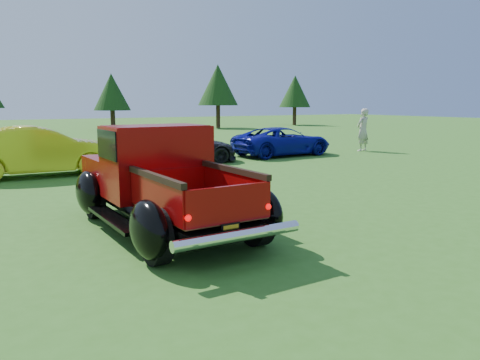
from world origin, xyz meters
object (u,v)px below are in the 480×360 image
at_px(show_car_yellow, 40,151).
at_px(show_car_blue, 282,141).
at_px(tree_east, 218,85).
at_px(show_car_grey, 180,146).
at_px(tree_mid_right, 112,92).
at_px(pickup_truck, 157,179).
at_px(tree_far_east, 295,91).
at_px(spectator, 363,130).

distance_m(show_car_yellow, show_car_blue, 9.53).
relative_size(tree_east, show_car_grey, 1.29).
xyz_separation_m(tree_mid_right, pickup_truck, (-7.21, -28.75, -2.12)).
height_order(tree_east, tree_far_east, tree_east).
bearing_deg(show_car_grey, spectator, -83.44).
height_order(tree_far_east, show_car_yellow, tree_far_east).
height_order(tree_mid_right, show_car_blue, tree_mid_right).
distance_m(tree_east, show_car_grey, 23.93).
bearing_deg(tree_east, show_car_blue, -110.81).
relative_size(show_car_grey, show_car_blue, 0.98).
bearing_deg(show_car_yellow, tree_far_east, -48.28).
bearing_deg(tree_east, tree_mid_right, 176.82).
distance_m(tree_mid_right, pickup_truck, 29.71).
height_order(tree_east, pickup_truck, tree_east).
xyz_separation_m(tree_mid_right, show_car_blue, (1.32, -20.70, -2.38)).
relative_size(pickup_truck, spectator, 2.55).
distance_m(tree_mid_right, tree_far_east, 18.01).
bearing_deg(tree_mid_right, show_car_yellow, -110.80).
bearing_deg(show_car_grey, tree_east, -22.68).
relative_size(tree_far_east, spectator, 2.50).
distance_m(pickup_truck, show_car_grey, 8.86).
distance_m(show_car_blue, spectator, 4.22).
relative_size(show_car_yellow, show_car_blue, 1.07).
height_order(tree_mid_right, tree_east, tree_east).
xyz_separation_m(tree_mid_right, show_car_grey, (-3.33, -20.78, -2.37)).
relative_size(tree_east, pickup_truck, 1.10).
bearing_deg(tree_far_east, spectator, -120.06).
relative_size(pickup_truck, show_car_yellow, 1.08).
height_order(show_car_yellow, show_car_grey, show_car_yellow).
height_order(show_car_grey, show_car_blue, show_car_grey).
distance_m(tree_mid_right, show_car_blue, 20.88).
relative_size(tree_mid_right, show_car_yellow, 0.97).
relative_size(show_car_yellow, spectator, 2.36).
distance_m(tree_east, tree_far_east, 9.06).
relative_size(show_car_yellow, show_car_grey, 1.09).
height_order(tree_far_east, spectator, tree_far_east).
distance_m(pickup_truck, show_car_yellow, 7.29).
xyz_separation_m(tree_far_east, show_car_grey, (-21.33, -21.28, -2.64)).
bearing_deg(show_car_blue, show_car_grey, 89.13).
bearing_deg(tree_far_east, pickup_truck, -130.76).
bearing_deg(tree_far_east, tree_east, -173.66).
relative_size(pickup_truck, show_car_blue, 1.15).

